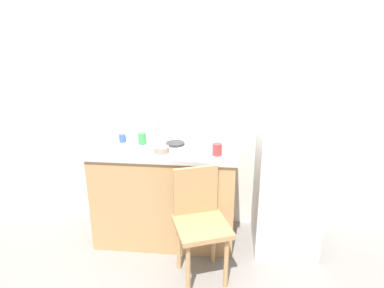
{
  "coord_description": "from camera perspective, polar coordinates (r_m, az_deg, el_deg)",
  "views": [
    {
      "loc": [
        0.41,
        -2.16,
        1.94
      ],
      "look_at": [
        0.12,
        0.6,
        0.96
      ],
      "focal_mm": 32.02,
      "sensor_mm": 36.0,
      "label": 1
    }
  ],
  "objects": [
    {
      "name": "ground_plane",
      "position": [
        2.93,
        -3.91,
        -22.07
      ],
      "size": [
        8.0,
        8.0,
        0.0
      ],
      "primitive_type": "plane",
      "color": "gray"
    },
    {
      "name": "cup_white",
      "position": [
        2.96,
        0.72,
        -0.03
      ],
      "size": [
        0.08,
        0.08,
        0.09
      ],
      "primitive_type": "cylinder",
      "color": "white",
      "rests_on": "countertop"
    },
    {
      "name": "cup_blue",
      "position": [
        3.2,
        -11.5,
        0.99
      ],
      "size": [
        0.06,
        0.06,
        0.07
      ],
      "primitive_type": "cylinder",
      "color": "blue",
      "rests_on": "countertop"
    },
    {
      "name": "cabinet_base",
      "position": [
        3.23,
        -4.37,
        -8.39
      ],
      "size": [
        1.25,
        0.6,
        0.87
      ],
      "primitive_type": "cube",
      "color": "tan",
      "rests_on": "ground_plane"
    },
    {
      "name": "chair",
      "position": [
        2.73,
        1.31,
        -12.42
      ],
      "size": [
        0.52,
        0.52,
        0.89
      ],
      "rotation": [
        0.0,
        0.0,
        0.37
      ],
      "color": "tan",
      "rests_on": "ground_plane"
    },
    {
      "name": "hotplate",
      "position": [
        3.08,
        -2.8,
        0.09
      ],
      "size": [
        0.17,
        0.17,
        0.02
      ],
      "primitive_type": "cylinder",
      "color": "#2D2D2D",
      "rests_on": "countertop"
    },
    {
      "name": "cup_red",
      "position": [
        2.83,
        4.2,
        -0.91
      ],
      "size": [
        0.08,
        0.08,
        0.1
      ],
      "primitive_type": "cylinder",
      "color": "red",
      "rests_on": "countertop"
    },
    {
      "name": "cup_green",
      "position": [
        3.12,
        -8.29,
        0.93
      ],
      "size": [
        0.07,
        0.07,
        0.1
      ],
      "primitive_type": "cylinder",
      "color": "green",
      "rests_on": "countertop"
    },
    {
      "name": "terracotta_bowl",
      "position": [
        2.89,
        -5.08,
        -0.92
      ],
      "size": [
        0.13,
        0.13,
        0.05
      ],
      "primitive_type": "cylinder",
      "color": "gray",
      "rests_on": "countertop"
    },
    {
      "name": "countertop",
      "position": [
        3.05,
        -4.59,
        -0.77
      ],
      "size": [
        1.29,
        0.64,
        0.04
      ],
      "primitive_type": "cube",
      "color": "#B7B7BC",
      "rests_on": "cabinet_base"
    },
    {
      "name": "back_wall",
      "position": [
        3.24,
        -1.49,
        8.75
      ],
      "size": [
        4.8,
        0.1,
        2.68
      ],
      "primitive_type": "cube",
      "color": "white",
      "rests_on": "ground_plane"
    },
    {
      "name": "faucet",
      "position": [
        3.26,
        -5.95,
        3.18
      ],
      "size": [
        0.02,
        0.02,
        0.25
      ],
      "primitive_type": "cylinder",
      "color": "#B7B7BC",
      "rests_on": "countertop"
    },
    {
      "name": "refrigerator",
      "position": [
        3.1,
        15.81,
        -3.91
      ],
      "size": [
        0.54,
        0.6,
        1.5
      ],
      "primitive_type": "cube",
      "color": "silver",
      "rests_on": "ground_plane"
    }
  ]
}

